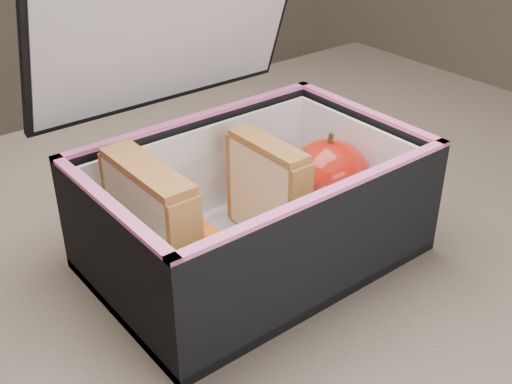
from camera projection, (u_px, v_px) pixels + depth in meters
kitchen_table at (228, 316)px, 0.68m from camera, size 1.20×0.80×0.75m
lunch_bag at (251, 198)px, 0.59m from camera, size 0.30×0.26×0.29m
plastic_tub at (214, 227)px, 0.58m from camera, size 0.17×0.12×0.07m
sandwich_left at (152, 228)px, 0.53m from camera, size 0.03×0.10×0.12m
sandwich_right at (268, 190)px, 0.60m from camera, size 0.02×0.09×0.10m
carrot_sticks at (218, 242)px, 0.59m from camera, size 0.04×0.15×0.03m
paper_napkin at (320, 212)px, 0.66m from camera, size 0.08×0.09×0.01m
red_apple at (328, 178)px, 0.64m from camera, size 0.09×0.09×0.09m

